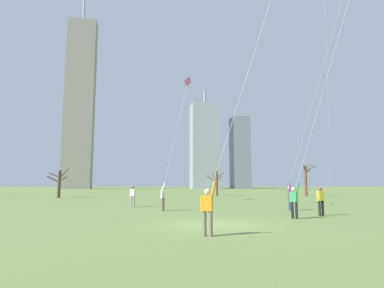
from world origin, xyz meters
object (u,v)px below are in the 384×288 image
(kite_flyer_midfield_left_orange, at_px, (298,167))
(bystander_far_off_by_trees, at_px, (321,200))
(kite_flyer_far_back_blue, at_px, (321,104))
(bare_tree_left_of_center, at_px, (306,178))
(bare_tree_far_right_edge, at_px, (59,183))
(kite_flyer_foreground_left_green, at_px, (223,160))
(kite_flyer_midfield_right_pink, at_px, (166,182))
(bystander_watching_nearby, at_px, (133,195))
(bare_tree_leftmost, at_px, (216,181))
(distant_kite_drifting_left_red, at_px, (324,3))

(kite_flyer_midfield_left_orange, relative_size, bystander_far_off_by_trees, 9.75)
(kite_flyer_far_back_blue, xyz_separation_m, bare_tree_left_of_center, (15.48, 30.08, -3.08))
(bystander_far_off_by_trees, distance_m, bare_tree_far_right_edge, 33.74)
(kite_flyer_foreground_left_green, xyz_separation_m, bare_tree_left_of_center, (21.47, 33.62, 0.05))
(kite_flyer_midfield_right_pink, xyz_separation_m, bystander_watching_nearby, (-2.32, 3.50, -1.04))
(bare_tree_leftmost, bearing_deg, bare_tree_far_right_edge, -170.59)
(kite_flyer_foreground_left_green, distance_m, distant_kite_drifting_left_red, 21.65)
(kite_flyer_far_back_blue, relative_size, bare_tree_leftmost, 4.92)
(kite_flyer_far_back_blue, bearing_deg, kite_flyer_foreground_left_green, -149.43)
(kite_flyer_far_back_blue, distance_m, bare_tree_left_of_center, 33.97)
(bare_tree_left_of_center, bearing_deg, bystander_watching_nearby, -142.91)
(kite_flyer_foreground_left_green, distance_m, bare_tree_leftmost, 37.51)
(kite_flyer_far_back_blue, xyz_separation_m, kite_flyer_midfield_right_pink, (-7.03, 7.81, -3.77))
(kite_flyer_midfield_left_orange, bearing_deg, kite_flyer_midfield_right_pink, 159.42)
(kite_flyer_foreground_left_green, bearing_deg, bare_tree_leftmost, 76.86)
(kite_flyer_midfield_left_orange, relative_size, bystander_watching_nearby, 9.75)
(kite_flyer_midfield_right_pink, bearing_deg, bystander_watching_nearby, 123.61)
(kite_flyer_midfield_left_orange, height_order, bystander_watching_nearby, kite_flyer_midfield_left_orange)
(bare_tree_left_of_center, distance_m, bare_tree_far_right_edge, 34.69)
(kite_flyer_midfield_left_orange, height_order, bare_tree_left_of_center, kite_flyer_midfield_left_orange)
(kite_flyer_foreground_left_green, relative_size, kite_flyer_midfield_right_pink, 1.46)
(kite_flyer_far_back_blue, distance_m, bystander_far_off_by_trees, 5.62)
(kite_flyer_far_back_blue, bearing_deg, kite_flyer_midfield_left_orange, 77.05)
(bare_tree_left_of_center, height_order, bare_tree_far_right_edge, bare_tree_left_of_center)
(distant_kite_drifting_left_red, xyz_separation_m, bare_tree_left_of_center, (9.69, 21.96, -13.88))
(bare_tree_leftmost, bearing_deg, kite_flyer_foreground_left_green, -103.14)
(bare_tree_leftmost, bearing_deg, bystander_watching_nearby, -118.74)
(bystander_far_off_by_trees, xyz_separation_m, bare_tree_left_of_center, (14.19, 27.48, 1.73))
(bare_tree_far_right_edge, bearing_deg, kite_flyer_midfield_left_orange, -50.52)
(bystander_watching_nearby, relative_size, bare_tree_left_of_center, 0.34)
(kite_flyer_far_back_blue, bearing_deg, bare_tree_left_of_center, 62.77)
(kite_flyer_midfield_right_pink, relative_size, distant_kite_drifting_left_red, 0.56)
(kite_flyer_foreground_left_green, height_order, bare_tree_far_right_edge, kite_flyer_foreground_left_green)
(distant_kite_drifting_left_red, height_order, bare_tree_left_of_center, distant_kite_drifting_left_red)
(kite_flyer_midfield_right_pink, bearing_deg, bare_tree_leftmost, 69.19)
(kite_flyer_foreground_left_green, distance_m, kite_flyer_midfield_right_pink, 11.41)
(bystander_far_off_by_trees, bearing_deg, bare_tree_far_right_edge, 127.42)
(bystander_far_off_by_trees, bearing_deg, kite_flyer_midfield_right_pink, 147.98)
(kite_flyer_midfield_right_pink, distance_m, bystander_watching_nearby, 4.33)
(kite_flyer_far_back_blue, height_order, kite_flyer_midfield_right_pink, kite_flyer_far_back_blue)
(kite_flyer_midfield_right_pink, height_order, distant_kite_drifting_left_red, distant_kite_drifting_left_red)
(kite_flyer_far_back_blue, height_order, bare_tree_left_of_center, kite_flyer_far_back_blue)
(bare_tree_far_right_edge, bearing_deg, distant_kite_drifting_left_red, -40.39)
(bystander_far_off_by_trees, distance_m, distant_kite_drifting_left_red, 17.16)
(kite_flyer_midfield_right_pink, distance_m, bare_tree_leftmost, 26.94)
(kite_flyer_foreground_left_green, bearing_deg, bare_tree_left_of_center, 57.44)
(kite_flyer_foreground_left_green, bearing_deg, bare_tree_far_right_edge, 111.86)
(bystander_watching_nearby, distance_m, bare_tree_left_of_center, 31.19)
(kite_flyer_foreground_left_green, distance_m, kite_flyer_far_back_blue, 7.63)
(kite_flyer_midfield_right_pink, xyz_separation_m, bystander_far_off_by_trees, (8.32, -5.21, -1.04))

